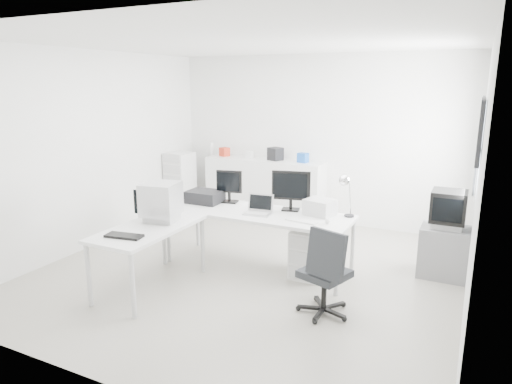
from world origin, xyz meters
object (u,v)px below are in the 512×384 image
at_px(laser_printer, 320,207).
at_px(laptop, 258,205).
at_px(main_desk, 258,240).
at_px(crt_tv, 448,210).
at_px(drawer_pedestal, 310,253).
at_px(sideboard, 265,189).
at_px(side_desk, 150,258).
at_px(lcd_monitor_large, 291,191).
at_px(inkjet_printer, 205,197).
at_px(lcd_monitor_small, 229,186).
at_px(crt_monitor, 161,202).
at_px(office_chair, 325,269).
at_px(filing_cabinet, 180,184).
at_px(tv_cabinet, 444,252).

bearing_deg(laser_printer, laptop, -142.52).
bearing_deg(main_desk, crt_tv, 19.27).
distance_m(drawer_pedestal, sideboard, 2.56).
relative_size(main_desk, side_desk, 1.71).
distance_m(lcd_monitor_large, sideboard, 2.23).
bearing_deg(inkjet_printer, lcd_monitor_small, 25.77).
height_order(drawer_pedestal, laser_printer, laser_printer).
xyz_separation_m(crt_monitor, office_chair, (2.00, 0.06, -0.50)).
xyz_separation_m(inkjet_printer, laptop, (0.90, -0.20, 0.04)).
height_order(sideboard, filing_cabinet, filing_cabinet).
height_order(side_desk, crt_tv, crt_tv).
bearing_deg(side_desk, sideboard, 90.20).
relative_size(main_desk, sideboard, 1.14).
bearing_deg(laser_printer, lcd_monitor_large, -171.38).
bearing_deg(main_desk, inkjet_printer, 173.29).
xyz_separation_m(laser_printer, tv_cabinet, (1.44, 0.54, -0.53)).
distance_m(laser_printer, filing_cabinet, 3.37).
xyz_separation_m(lcd_monitor_large, filing_cabinet, (-2.66, 1.34, -0.44)).
bearing_deg(laser_printer, crt_monitor, -133.32).
bearing_deg(sideboard, lcd_monitor_large, -56.22).
height_order(side_desk, lcd_monitor_large, lcd_monitor_large).
relative_size(laser_printer, crt_monitor, 0.72).
bearing_deg(crt_monitor, drawer_pedestal, 18.89).
distance_m(side_desk, laptop, 1.43).
height_order(main_desk, crt_monitor, crt_monitor).
xyz_separation_m(side_desk, crt_tv, (3.04, 1.86, 0.48)).
distance_m(main_desk, laptop, 0.51).
relative_size(inkjet_printer, lcd_monitor_large, 0.90).
bearing_deg(filing_cabinet, office_chair, -34.50).
height_order(side_desk, inkjet_printer, inkjet_printer).
bearing_deg(drawer_pedestal, laptop, -167.01).
relative_size(inkjet_printer, office_chair, 0.47).
bearing_deg(lcd_monitor_large, drawer_pedestal, -42.95).
xyz_separation_m(lcd_monitor_large, crt_monitor, (-1.20, -1.10, -0.02)).
distance_m(laser_printer, tv_cabinet, 1.63).
relative_size(crt_tv, sideboard, 0.24).
relative_size(inkjet_printer, filing_cabinet, 0.41).
distance_m(laptop, crt_monitor, 1.18).
distance_m(office_chair, filing_cabinet, 4.20).
distance_m(lcd_monitor_small, crt_monitor, 1.14).
xyz_separation_m(laptop, sideboard, (-0.91, 2.16, -0.34)).
bearing_deg(drawer_pedestal, lcd_monitor_small, 170.91).
relative_size(inkjet_printer, crt_monitor, 0.97).
bearing_deg(drawer_pedestal, sideboard, 127.83).
xyz_separation_m(lcd_monitor_large, sideboard, (-1.21, 1.81, -0.48)).
relative_size(side_desk, laser_printer, 4.11).
bearing_deg(crt_tv, crt_monitor, -152.00).
xyz_separation_m(inkjet_printer, office_chair, (2.00, -0.89, -0.34)).
xyz_separation_m(main_desk, sideboard, (-0.86, 2.06, 0.15)).
bearing_deg(inkjet_printer, filing_cabinet, 133.75).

